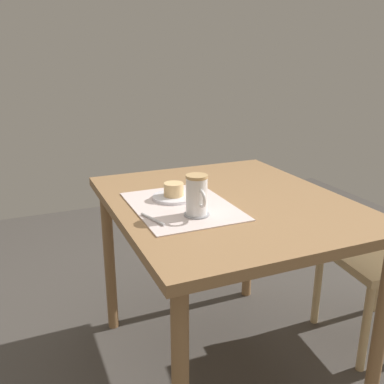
# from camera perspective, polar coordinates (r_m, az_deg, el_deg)

# --- Properties ---
(ground_plane) EXTENTS (4.40, 4.40, 0.02)m
(ground_plane) POSITION_cam_1_polar(r_m,az_deg,el_deg) (2.02, 4.15, -22.03)
(ground_plane) COLOR #47423D
(dining_table) EXTENTS (1.02, 0.86, 0.76)m
(dining_table) POSITION_cam_1_polar(r_m,az_deg,el_deg) (1.66, 4.68, -3.86)
(dining_table) COLOR #997047
(dining_table) RESTS_ON ground_plane
(placemat) EXTENTS (0.45, 0.35, 0.00)m
(placemat) POSITION_cam_1_polar(r_m,az_deg,el_deg) (1.55, -1.36, -1.87)
(placemat) COLOR silver
(placemat) RESTS_ON dining_table
(pastry_plate) EXTENTS (0.16, 0.16, 0.01)m
(pastry_plate) POSITION_cam_1_polar(r_m,az_deg,el_deg) (1.62, -2.45, -0.68)
(pastry_plate) COLOR white
(pastry_plate) RESTS_ON placemat
(pastry) EXTENTS (0.07, 0.07, 0.05)m
(pastry) POSITION_cam_1_polar(r_m,az_deg,el_deg) (1.61, -2.46, 0.35)
(pastry) COLOR #E5BC7F
(pastry) RESTS_ON pastry_plate
(coffee_coaster) EXTENTS (0.09, 0.09, 0.00)m
(coffee_coaster) POSITION_cam_1_polar(r_m,az_deg,el_deg) (1.46, 0.62, -3.00)
(coffee_coaster) COLOR #99999E
(coffee_coaster) RESTS_ON placemat
(coffee_mug) EXTENTS (0.11, 0.07, 0.14)m
(coffee_mug) POSITION_cam_1_polar(r_m,az_deg,el_deg) (1.43, 0.66, -0.38)
(coffee_mug) COLOR white
(coffee_mug) RESTS_ON coffee_coaster
(teaspoon) EXTENTS (0.13, 0.05, 0.01)m
(teaspoon) POSITION_cam_1_polar(r_m,az_deg,el_deg) (1.42, -5.27, -3.63)
(teaspoon) COLOR silver
(teaspoon) RESTS_ON placemat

